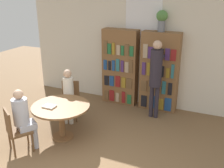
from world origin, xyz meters
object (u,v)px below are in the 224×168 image
at_px(chair_near_camera, 15,129).
at_px(seated_reader_left, 68,93).
at_px(flower_vase, 162,19).
at_px(chair_left_side, 70,98).
at_px(librarian_standing, 156,72).
at_px(bookshelf_right, 159,72).
at_px(reading_table, 61,111).
at_px(bookshelf_left, 120,67).
at_px(seated_reader_right, 23,116).

height_order(chair_near_camera, seated_reader_left, seated_reader_left).
height_order(flower_vase, chair_left_side, flower_vase).
height_order(chair_left_side, librarian_standing, librarian_standing).
bearing_deg(seated_reader_left, bookshelf_right, -160.40).
bearing_deg(librarian_standing, reading_table, -131.53).
bearing_deg(chair_left_side, reading_table, 90.00).
relative_size(bookshelf_left, seated_reader_left, 1.60).
distance_m(flower_vase, librarian_standing, 1.24).
relative_size(chair_near_camera, seated_reader_left, 0.71).
height_order(reading_table, seated_reader_left, seated_reader_left).
bearing_deg(flower_vase, chair_left_side, -143.00).
relative_size(flower_vase, reading_table, 0.42).
relative_size(flower_vase, chair_left_side, 0.56).
xyz_separation_m(reading_table, chair_left_side, (-0.33, 0.85, -0.11)).
distance_m(bookshelf_right, chair_left_side, 2.25).
distance_m(chair_near_camera, seated_reader_left, 1.48).
distance_m(bookshelf_left, bookshelf_right, 1.04).
distance_m(flower_vase, seated_reader_right, 3.66).
bearing_deg(chair_near_camera, chair_left_side, 117.00).
bearing_deg(bookshelf_left, flower_vase, 0.26).
xyz_separation_m(seated_reader_left, librarian_standing, (1.73, 0.98, 0.44)).
xyz_separation_m(bookshelf_left, librarian_standing, (1.08, -0.50, 0.15)).
height_order(chair_near_camera, librarian_standing, librarian_standing).
bearing_deg(seated_reader_right, seated_reader_left, 116.85).
xyz_separation_m(bookshelf_right, librarian_standing, (0.04, -0.50, 0.15)).
bearing_deg(reading_table, bookshelf_left, 79.70).
distance_m(chair_left_side, librarian_standing, 2.07).
bearing_deg(chair_near_camera, seated_reader_left, 113.74).
height_order(chair_near_camera, chair_left_side, same).
bearing_deg(reading_table, flower_vase, 57.00).
relative_size(chair_left_side, seated_reader_right, 0.72).
xyz_separation_m(bookshelf_right, flower_vase, (-0.03, 0.00, 1.28)).
relative_size(chair_near_camera, librarian_standing, 0.47).
xyz_separation_m(bookshelf_left, seated_reader_left, (-0.66, -1.48, -0.29)).
relative_size(bookshelf_right, flower_vase, 4.01).
height_order(bookshelf_right, flower_vase, flower_vase).
bearing_deg(chair_left_side, seated_reader_left, 90.00).
distance_m(bookshelf_left, seated_reader_right, 2.90).
height_order(bookshelf_left, bookshelf_right, same).
bearing_deg(bookshelf_right, reading_table, -123.53).
relative_size(bookshelf_right, chair_left_side, 2.23).
bearing_deg(bookshelf_right, seated_reader_right, -123.32).
distance_m(flower_vase, seated_reader_left, 2.73).
distance_m(chair_left_side, seated_reader_left, 0.27).
xyz_separation_m(chair_near_camera, librarian_standing, (1.96, 2.43, 0.64)).
bearing_deg(bookshelf_left, seated_reader_right, -105.86).
relative_size(bookshelf_left, bookshelf_right, 1.00).
xyz_separation_m(chair_left_side, seated_reader_right, (-0.06, -1.47, 0.21)).
bearing_deg(flower_vase, seated_reader_left, -138.44).
distance_m(chair_left_side, seated_reader_right, 1.49).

